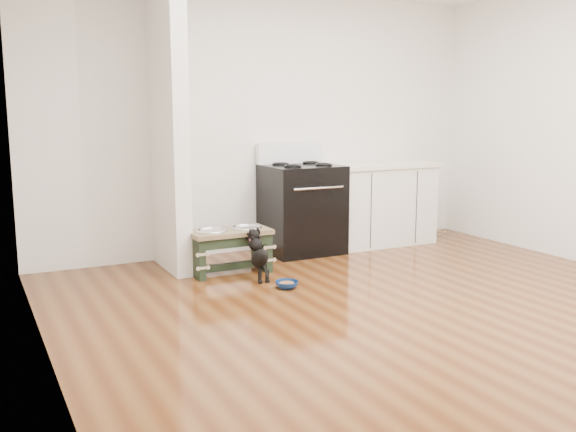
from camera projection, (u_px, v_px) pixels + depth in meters
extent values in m
plane|color=#48230D|center=(409.00, 313.00, 4.78)|extent=(5.00, 5.00, 0.00)
plane|color=silver|center=(266.00, 123.00, 6.75)|extent=(5.00, 0.00, 5.00)
plane|color=silver|center=(41.00, 138.00, 3.43)|extent=(0.00, 5.00, 5.00)
cube|color=silver|center=(168.00, 125.00, 5.87)|extent=(0.15, 0.80, 2.70)
cube|color=black|center=(302.00, 209.00, 6.71)|extent=(0.76, 0.65, 0.92)
cube|color=black|center=(316.00, 219.00, 6.44)|extent=(0.58, 0.02, 0.50)
cylinder|color=silver|center=(319.00, 188.00, 6.36)|extent=(0.56, 0.02, 0.02)
cube|color=white|center=(290.00, 153.00, 6.85)|extent=(0.76, 0.08, 0.22)
torus|color=black|center=(293.00, 166.00, 6.42)|extent=(0.18, 0.18, 0.02)
torus|color=black|center=(324.00, 164.00, 6.59)|extent=(0.18, 0.18, 0.02)
torus|color=black|center=(280.00, 164.00, 6.67)|extent=(0.18, 0.18, 0.02)
torus|color=black|center=(311.00, 162.00, 6.83)|extent=(0.18, 0.18, 0.02)
cube|color=silver|center=(378.00, 205.00, 7.17)|extent=(1.20, 0.60, 0.86)
cube|color=beige|center=(379.00, 165.00, 7.10)|extent=(1.24, 0.64, 0.05)
cube|color=black|center=(391.00, 243.00, 7.01)|extent=(1.20, 0.06, 0.10)
cube|color=black|center=(196.00, 257.00, 5.76)|extent=(0.06, 0.35, 0.36)
cube|color=black|center=(262.00, 250.00, 6.05)|extent=(0.06, 0.35, 0.36)
cube|color=black|center=(236.00, 242.00, 5.74)|extent=(0.59, 0.03, 0.09)
cube|color=black|center=(230.00, 266.00, 5.92)|extent=(0.59, 0.06, 0.06)
cube|color=brown|center=(229.00, 232.00, 5.87)|extent=(0.74, 0.40, 0.04)
cylinder|color=silver|center=(212.00, 233.00, 5.79)|extent=(0.25, 0.25, 0.05)
cylinder|color=silver|center=(247.00, 230.00, 5.95)|extent=(0.25, 0.25, 0.05)
torus|color=silver|center=(212.00, 231.00, 5.79)|extent=(0.29, 0.29, 0.02)
torus|color=silver|center=(247.00, 227.00, 5.94)|extent=(0.29, 0.29, 0.02)
cylinder|color=black|center=(260.00, 277.00, 5.57)|extent=(0.03, 0.03, 0.11)
cylinder|color=black|center=(267.00, 276.00, 5.60)|extent=(0.03, 0.03, 0.11)
sphere|color=black|center=(260.00, 282.00, 5.57)|extent=(0.04, 0.04, 0.04)
sphere|color=black|center=(268.00, 281.00, 5.60)|extent=(0.04, 0.04, 0.04)
ellipsoid|color=black|center=(260.00, 258.00, 5.62)|extent=(0.13, 0.30, 0.27)
sphere|color=black|center=(255.00, 245.00, 5.69)|extent=(0.12, 0.12, 0.12)
sphere|color=black|center=(254.00, 235.00, 5.71)|extent=(0.11, 0.11, 0.11)
sphere|color=black|center=(247.00, 234.00, 5.75)|extent=(0.04, 0.04, 0.04)
sphere|color=black|center=(254.00, 233.00, 5.78)|extent=(0.04, 0.04, 0.04)
cylinder|color=black|center=(266.00, 271.00, 5.53)|extent=(0.02, 0.09, 0.10)
torus|color=#DD416A|center=(254.00, 240.00, 5.70)|extent=(0.10, 0.06, 0.09)
imported|color=navy|center=(287.00, 285.00, 5.42)|extent=(0.22, 0.22, 0.06)
cylinder|color=#513117|center=(287.00, 284.00, 5.42)|extent=(0.12, 0.12, 0.03)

